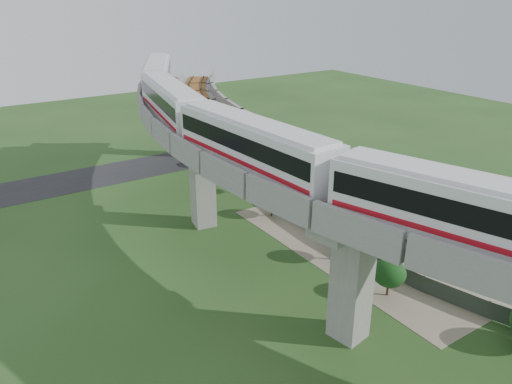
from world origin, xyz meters
TOP-DOWN VIEW (x-y plane):
  - ground at (0.00, 0.00)m, footprint 160.00×160.00m
  - dirt_lot at (14.00, -2.00)m, footprint 18.00×26.00m
  - asphalt_road at (0.00, 30.00)m, footprint 60.00×8.00m
  - viaduct at (3.84, 0.00)m, footprint 19.58×73.98m
  - metro_train at (0.45, 3.57)m, footprint 12.32×61.22m
  - fence at (9.75, 0.00)m, footprint 3.87×38.73m
  - tree_0 at (11.74, 24.12)m, footprint 3.16×3.16m
  - tree_1 at (8.59, 15.06)m, footprint 1.91×1.91m
  - tree_2 at (7.62, 8.16)m, footprint 2.48×2.48m
  - tree_3 at (7.17, -2.33)m, footprint 2.35×2.35m
  - tree_4 at (6.78, -8.61)m, footprint 2.54×2.54m
  - car_white at (13.95, -8.27)m, footprint 1.71×3.87m
  - car_red at (16.50, 1.41)m, footprint 3.56×2.90m
  - car_dark at (12.84, 3.88)m, footprint 4.01×2.22m

SIDE VIEW (x-z plane):
  - ground at x=0.00m, z-range 0.00..0.00m
  - asphalt_road at x=0.00m, z-range 0.00..0.03m
  - dirt_lot at x=14.00m, z-range 0.00..0.04m
  - car_dark at x=12.84m, z-range 0.04..1.14m
  - car_red at x=16.50m, z-range 0.04..1.18m
  - car_white at x=13.95m, z-range 0.04..1.33m
  - fence at x=9.75m, z-range 0.00..1.50m
  - tree_4 at x=6.78m, z-range 0.45..3.53m
  - tree_2 at x=7.62m, z-range 0.51..3.65m
  - tree_1 at x=8.59m, z-range 0.74..3.86m
  - tree_3 at x=7.17m, z-range 0.67..4.02m
  - tree_0 at x=11.74m, z-range 0.57..4.41m
  - viaduct at x=3.84m, z-range 3.35..14.75m
  - metro_train at x=0.45m, z-range 10.49..14.13m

